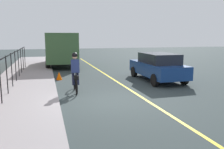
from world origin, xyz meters
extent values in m
plane|color=#2E3839|center=(0.00, 0.00, 0.00)|extent=(80.00, 80.00, 0.00)
cube|color=yellow|center=(0.00, -1.60, 0.00)|extent=(36.00, 0.12, 0.01)
cube|color=gray|center=(0.00, 3.40, 0.07)|extent=(40.00, 3.20, 0.15)
cylinder|color=black|center=(0.26, 3.80, 0.95)|extent=(0.04, 0.04, 1.60)
cylinder|color=black|center=(1.74, 3.80, 0.95)|extent=(0.04, 0.04, 1.60)
cylinder|color=black|center=(3.22, 3.80, 0.95)|extent=(0.04, 0.04, 1.60)
cylinder|color=black|center=(4.71, 3.80, 0.95)|extent=(0.04, 0.04, 1.60)
cylinder|color=black|center=(6.19, 3.80, 0.95)|extent=(0.04, 0.04, 1.60)
cylinder|color=black|center=(7.67, 3.80, 0.95)|extent=(0.04, 0.04, 1.60)
cylinder|color=black|center=(9.15, 3.80, 0.95)|extent=(0.04, 0.04, 1.60)
cylinder|color=black|center=(10.63, 3.80, 0.95)|extent=(0.04, 0.04, 1.60)
cube|color=black|center=(1.00, 3.80, 1.70)|extent=(19.27, 0.04, 0.04)
torus|color=black|center=(2.41, 0.94, 0.33)|extent=(0.66, 0.08, 0.66)
torus|color=black|center=(1.36, 0.97, 0.33)|extent=(0.66, 0.08, 0.66)
cube|color=black|center=(1.89, 0.96, 0.58)|extent=(0.93, 0.07, 0.24)
cylinder|color=black|center=(1.74, 0.96, 0.73)|extent=(0.03, 0.03, 0.35)
cube|color=navy|center=(1.79, 0.96, 1.21)|extent=(0.35, 0.37, 0.63)
sphere|color=tan|center=(1.84, 0.96, 1.62)|extent=(0.22, 0.22, 0.22)
sphere|color=black|center=(1.84, 0.96, 1.70)|extent=(0.26, 0.26, 0.26)
cylinder|color=#191E38|center=(1.77, 1.06, 0.68)|extent=(0.34, 0.13, 0.65)
cylinder|color=#191E38|center=(1.77, 0.86, 0.68)|extent=(0.34, 0.13, 0.65)
cube|color=black|center=(1.41, 0.97, 0.75)|extent=(0.25, 0.21, 0.18)
cube|color=navy|center=(3.48, -3.97, 0.67)|extent=(4.42, 1.84, 0.70)
cube|color=#1E232D|center=(3.28, -3.96, 1.30)|extent=(2.48, 1.61, 0.56)
cylinder|color=black|center=(4.98, -3.13, 0.32)|extent=(0.64, 0.23, 0.64)
cylinder|color=black|center=(4.97, -4.83, 0.32)|extent=(0.64, 0.23, 0.64)
cylinder|color=black|center=(1.99, -3.10, 0.32)|extent=(0.64, 0.23, 0.64)
cylinder|color=black|center=(1.97, -4.80, 0.32)|extent=(0.64, 0.23, 0.64)
cube|color=#396037|center=(10.97, 0.91, 1.63)|extent=(4.87, 2.63, 2.30)
cube|color=#B8B5CB|center=(14.39, 0.75, 1.43)|extent=(1.92, 2.29, 1.90)
cylinder|color=black|center=(14.30, 1.87, 0.48)|extent=(0.97, 0.35, 0.96)
cylinder|color=black|center=(14.19, -0.36, 0.48)|extent=(0.97, 0.35, 0.96)
cylinder|color=black|center=(9.97, 2.08, 0.48)|extent=(0.97, 0.35, 0.96)
cylinder|color=black|center=(9.86, -0.16, 0.48)|extent=(0.97, 0.35, 0.96)
cone|color=#FA5600|center=(5.17, 1.51, 0.24)|extent=(0.36, 0.36, 0.47)
camera|label=1|loc=(-8.60, 2.20, 2.54)|focal=37.21mm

